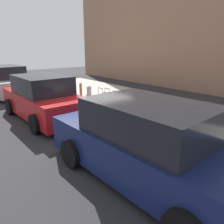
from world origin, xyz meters
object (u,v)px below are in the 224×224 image
suitcase_red_4 (123,108)px  suitcase_teal_5 (116,104)px  suitcase_black_1 (157,118)px  suitcase_maroon_6 (107,102)px  suitcase_olive_3 (135,111)px  bollard_post (81,93)px  suitcase_silver_7 (101,102)px  parked_car_silver_2 (6,82)px  suitcase_navy_2 (147,114)px  parked_car_red_1 (43,99)px  parked_car_navy_0 (147,145)px  suitcase_silver_0 (170,121)px  fire_hydrant (89,94)px

suitcase_red_4 → suitcase_teal_5: bearing=-10.4°
suitcase_black_1 → suitcase_red_4: (1.54, 0.08, 0.01)m
suitcase_black_1 → suitcase_maroon_6: (2.50, 0.07, 0.06)m
suitcase_olive_3 → bollard_post: (3.30, 0.22, 0.15)m
suitcase_silver_7 → parked_car_silver_2: size_ratio=0.20×
suitcase_navy_2 → suitcase_silver_7: (2.45, 0.13, -0.04)m
suitcase_olive_3 → suitcase_maroon_6: suitcase_olive_3 is taller
suitcase_olive_3 → bollard_post: size_ratio=1.03×
suitcase_teal_5 → parked_car_red_1: 2.77m
parked_car_navy_0 → suitcase_silver_0: bearing=-65.0°
suitcase_silver_0 → parked_car_navy_0: 2.50m
suitcase_maroon_6 → parked_car_red_1: size_ratio=0.22×
suitcase_silver_0 → suitcase_teal_5: suitcase_teal_5 is taller
suitcase_navy_2 → suitcase_maroon_6: (2.02, 0.12, 0.03)m
suitcase_navy_2 → suitcase_silver_7: suitcase_navy_2 is taller
suitcase_silver_0 → suitcase_red_4: (2.04, 0.08, -0.02)m
fire_hydrant → bollard_post: (0.47, 0.15, 0.02)m
suitcase_silver_7 → parked_car_red_1: parked_car_red_1 is taller
suitcase_olive_3 → parked_car_red_1: bearing=41.3°
parked_car_red_1 → suitcase_teal_5: bearing=-124.9°
suitcase_silver_0 → parked_car_navy_0: size_ratio=0.16×
suitcase_red_4 → suitcase_black_1: bearing=-176.9°
suitcase_navy_2 → suitcase_red_4: (1.06, 0.13, -0.01)m
suitcase_olive_3 → parked_car_red_1: 3.48m
suitcase_navy_2 → bollard_post: bearing=3.4°
parked_car_navy_0 → parked_car_silver_2: size_ratio=1.03×
bollard_post → parked_car_navy_0: size_ratio=0.20×
suitcase_silver_0 → suitcase_red_4: bearing=2.2°
parked_car_silver_2 → suitcase_red_4: bearing=-163.8°
suitcase_olive_3 → parked_car_red_1: size_ratio=0.22×
suitcase_maroon_6 → parked_car_silver_2: (6.49, 2.18, 0.26)m
suitcase_silver_7 → suitcase_black_1: bearing=-178.4°
suitcase_silver_7 → parked_car_silver_2: (6.06, 2.17, 0.34)m
parked_car_red_1 → fire_hydrant: bearing=-84.0°
suitcase_maroon_6 → bollard_post: size_ratio=1.01×
bollard_post → parked_car_red_1: 2.19m
suitcase_red_4 → suitcase_maroon_6: suitcase_maroon_6 is taller
suitcase_teal_5 → suitcase_silver_0: bearing=179.7°
parked_car_navy_0 → parked_car_red_1: size_ratio=1.07×
suitcase_black_1 → parked_car_silver_2: parked_car_silver_2 is taller
suitcase_silver_0 → suitcase_red_4: suitcase_red_4 is taller
suitcase_teal_5 → suitcase_silver_7: 0.90m
parked_car_red_1 → parked_car_silver_2: size_ratio=0.97×
parked_car_red_1 → bollard_post: bearing=-71.3°
suitcase_teal_5 → bollard_post: size_ratio=0.96×
suitcase_maroon_6 → suitcase_red_4: bearing=179.5°
suitcase_olive_3 → parked_car_navy_0: 3.45m
suitcase_black_1 → suitcase_red_4: 1.54m
suitcase_silver_0 → suitcase_teal_5: bearing=-0.3°
parked_car_silver_2 → suitcase_silver_0: bearing=-166.7°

